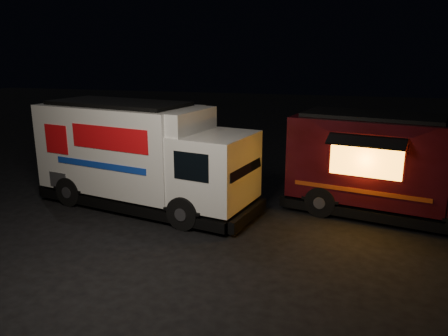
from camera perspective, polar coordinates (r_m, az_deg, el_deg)
ground at (r=12.28m, az=-5.07°, el=-7.83°), size 80.00×80.00×0.00m
white_truck at (r=13.71m, az=-10.23°, el=1.58°), size 7.55×3.89×3.26m
red_truck at (r=13.64m, az=21.89°, el=0.11°), size 6.84×3.75×3.01m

